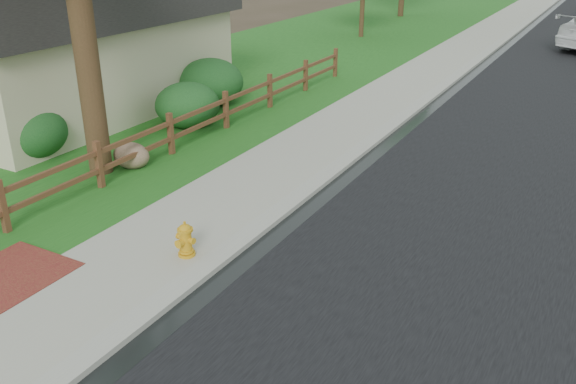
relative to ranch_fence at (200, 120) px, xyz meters
The scene contains 13 objects.
ground 7.37m from the ranch_fence, 60.64° to the right, with size 120.00×120.00×0.00m, color #392F1F.
curb 28.88m from the ranch_fence, 82.04° to the left, with size 0.40×90.00×0.12m, color gray.
wet_gutter 28.94m from the ranch_fence, 81.35° to the left, with size 0.50×90.00×0.00m, color black.
sidewalk 28.73m from the ranch_fence, 84.61° to the left, with size 2.20×90.00×0.10m, color #9E9C8A.
grass_strip 28.62m from the ranch_fence, 88.40° to the left, with size 1.60×90.00×0.06m, color #195016.
lawn_near 28.94m from the ranch_fence, 98.75° to the left, with size 9.00×90.00×0.04m, color #195016.
ranch_fence is the anchor object (origin of this frame).
house 7.57m from the ranch_fence, behind, with size 10.60×9.60×4.05m.
fire_hydrant 6.23m from the ranch_fence, 55.83° to the right, with size 0.42×0.34×0.64m.
boulder 2.35m from the ranch_fence, 97.41° to the right, with size 0.93×0.70×0.62m, color brown.
shrub_a 4.13m from the ranch_fence, 134.59° to the right, with size 1.75×1.75×1.31m, color #18441C.
shrub_b 1.42m from the ranch_fence, 140.50° to the left, with size 1.81×1.81×1.27m, color #18441C.
shrub_c 3.56m from the ranch_fence, 120.98° to the left, with size 2.06×2.06×1.48m, color #18441C.
Camera 1 is at (5.81, -5.87, 5.28)m, focal length 38.00 mm.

